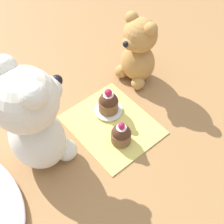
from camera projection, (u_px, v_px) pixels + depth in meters
ground_plane at (112, 125)px, 0.82m from camera, size 4.00×4.00×0.00m
knitted_placemat at (112, 125)px, 0.82m from camera, size 0.23×0.19×0.01m
teddy_bear_cream at (33, 120)px, 0.65m from camera, size 0.15×0.16×0.29m
teddy_bear_tan at (138, 51)px, 0.85m from camera, size 0.11×0.11×0.21m
cupcake_near_cream_bear at (121, 134)px, 0.76m from camera, size 0.05×0.05×0.07m
saucer_plate at (108, 110)px, 0.84m from camera, size 0.08×0.08×0.01m
cupcake_near_tan_bear at (108, 102)px, 0.81m from camera, size 0.05×0.05×0.08m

